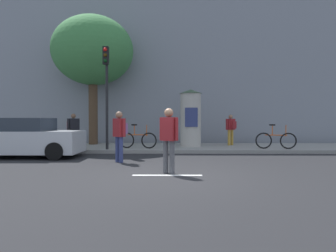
% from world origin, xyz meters
% --- Properties ---
extents(ground_plane, '(80.00, 80.00, 0.00)m').
position_xyz_m(ground_plane, '(0.00, 0.00, 0.00)').
color(ground_plane, '#232326').
extents(sidewalk_curb, '(36.00, 4.00, 0.15)m').
position_xyz_m(sidewalk_curb, '(0.00, 7.00, 0.07)').
color(sidewalk_curb, gray).
rests_on(sidewalk_curb, ground_plane).
extents(lane_markings, '(25.80, 0.16, 0.01)m').
position_xyz_m(lane_markings, '(0.00, 0.00, 0.00)').
color(lane_markings, silver).
rests_on(lane_markings, ground_plane).
extents(building_backdrop, '(36.00, 5.00, 9.49)m').
position_xyz_m(building_backdrop, '(0.00, 12.00, 4.74)').
color(building_backdrop, gray).
rests_on(building_backdrop, ground_plane).
extents(traffic_light, '(0.24, 0.45, 4.41)m').
position_xyz_m(traffic_light, '(-2.68, 5.24, 3.11)').
color(traffic_light, black).
rests_on(traffic_light, sidewalk_curb).
extents(poster_column, '(1.09, 1.09, 2.76)m').
position_xyz_m(poster_column, '(1.05, 6.90, 1.55)').
color(poster_column, '#B2ADA3').
rests_on(poster_column, sidewalk_curb).
extents(street_tree, '(4.23, 4.23, 6.72)m').
position_xyz_m(street_tree, '(-4.00, 8.15, 5.04)').
color(street_tree, '#4C3826').
rests_on(street_tree, sidewalk_curb).
extents(pedestrian_in_light_jacket, '(0.51, 0.51, 1.72)m').
position_xyz_m(pedestrian_in_light_jacket, '(-1.63, 2.39, 1.02)').
color(pedestrian_in_light_jacket, navy).
rests_on(pedestrian_in_light_jacket, ground_plane).
extents(pedestrian_with_bag, '(0.50, 0.43, 1.74)m').
position_xyz_m(pedestrian_with_bag, '(0.04, 0.26, 1.02)').
color(pedestrian_with_bag, '#4C4C51').
rests_on(pedestrian_with_bag, ground_plane).
extents(pedestrian_in_red_top, '(0.52, 0.59, 1.56)m').
position_xyz_m(pedestrian_in_red_top, '(-4.20, 5.47, 1.08)').
color(pedestrian_in_red_top, '#B78C33').
rests_on(pedestrian_in_red_top, sidewalk_curb).
extents(pedestrian_in_dark_shirt, '(0.54, 0.54, 1.55)m').
position_xyz_m(pedestrian_in_dark_shirt, '(3.13, 7.55, 1.08)').
color(pedestrian_in_dark_shirt, '#B78C33').
rests_on(pedestrian_in_dark_shirt, sidewalk_curb).
extents(bicycle_leaning, '(1.75, 0.40, 1.09)m').
position_xyz_m(bicycle_leaning, '(-1.40, 5.85, 0.54)').
color(bicycle_leaning, black).
rests_on(bicycle_leaning, sidewalk_curb).
extents(bicycle_upright, '(1.76, 0.30, 1.09)m').
position_xyz_m(bicycle_upright, '(4.75, 5.65, 0.54)').
color(bicycle_upright, black).
rests_on(bicycle_upright, sidewalk_curb).
extents(parked_car_silver, '(4.32, 1.94, 1.50)m').
position_xyz_m(parked_car_silver, '(-5.59, 3.73, 0.73)').
color(parked_car_silver, silver).
rests_on(parked_car_silver, ground_plane).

